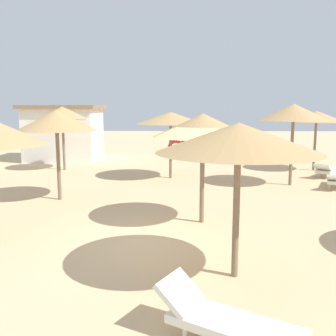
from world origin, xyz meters
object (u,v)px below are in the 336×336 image
(parasol_9, at_px, (56,120))
(parked_car, at_px, (211,140))
(parasol_3, at_px, (238,138))
(parasol_6, at_px, (203,126))
(parasol_4, at_px, (317,117))
(parasol_8, at_px, (62,113))
(parasol_7, at_px, (171,119))
(lounger_3, at_px, (225,320))
(parasol_0, at_px, (294,112))
(bench_0, at_px, (228,155))
(beach_cabana, at_px, (65,132))
(lounger_4, at_px, (328,170))

(parasol_9, xyz_separation_m, parked_car, (6.13, 13.52, -1.74))
(parasol_3, distance_m, parasol_6, 3.27)
(parasol_3, relative_size, parasol_4, 1.01)
(parasol_3, bearing_deg, parasol_8, 119.00)
(parasol_7, bearing_deg, parasol_8, 158.19)
(parasol_6, relative_size, lounger_3, 1.45)
(parasol_0, relative_size, parked_car, 0.76)
(parasol_8, relative_size, bench_0, 2.01)
(parasol_7, relative_size, parked_car, 0.71)
(parasol_3, bearing_deg, beach_cabana, 115.89)
(parasol_4, bearing_deg, parasol_0, -121.02)
(beach_cabana, bearing_deg, parasol_7, -43.26)
(parasol_9, relative_size, beach_cabana, 0.70)
(lounger_3, relative_size, beach_cabana, 0.47)
(parasol_7, height_order, parked_car, parasol_7)
(lounger_3, bearing_deg, bench_0, 82.44)
(parasol_3, distance_m, parasol_9, 7.45)
(parasol_4, height_order, parasol_7, parasol_4)
(parasol_9, relative_size, lounger_3, 1.49)
(parasol_8, relative_size, lounger_3, 1.55)
(parasol_7, distance_m, parked_car, 10.07)
(parasol_6, distance_m, beach_cabana, 14.08)
(parasol_3, relative_size, parasol_9, 0.97)
(lounger_3, bearing_deg, parasol_6, 89.59)
(lounger_4, xyz_separation_m, beach_cabana, (-12.96, 5.37, 1.25))
(parasol_8, height_order, parasol_9, parasol_8)
(lounger_4, bearing_deg, parasol_7, -176.37)
(parasol_8, bearing_deg, parasol_9, -75.13)
(lounger_3, distance_m, bench_0, 16.93)
(parasol_8, distance_m, beach_cabana, 4.04)
(lounger_3, bearing_deg, beach_cabana, 112.07)
(bench_0, bearing_deg, parasol_0, -76.81)
(parasol_9, xyz_separation_m, lounger_4, (10.35, 4.36, -2.26))
(lounger_3, bearing_deg, parasol_4, 66.67)
(parked_car, bearing_deg, parasol_4, -60.20)
(parasol_4, relative_size, lounger_3, 1.44)
(parasol_6, distance_m, lounger_4, 9.23)
(lounger_4, xyz_separation_m, parked_car, (-4.22, 9.16, 0.51))
(parked_car, xyz_separation_m, beach_cabana, (-8.73, -3.79, 0.74))
(parasol_9, height_order, beach_cabana, beach_cabana)
(lounger_4, relative_size, bench_0, 1.26)
(parasol_4, distance_m, parasol_6, 10.36)
(parasol_3, height_order, parasol_8, parasol_8)
(beach_cabana, bearing_deg, parasol_6, -59.73)
(bench_0, bearing_deg, beach_cabana, 176.40)
(parasol_3, xyz_separation_m, lounger_3, (-0.42, -1.99, -2.15))
(parasol_0, distance_m, parked_car, 11.35)
(parasol_8, bearing_deg, parasol_4, 0.62)
(parasol_3, bearing_deg, parasol_0, 67.68)
(parasol_6, relative_size, lounger_4, 1.50)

